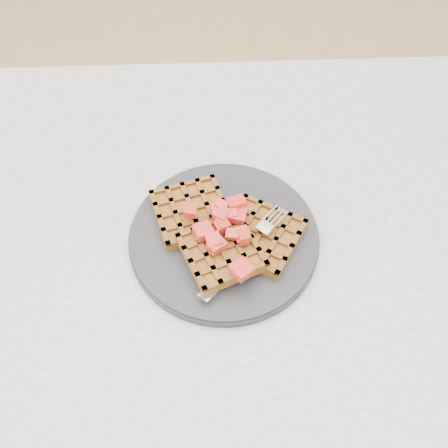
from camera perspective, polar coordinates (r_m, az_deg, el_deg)
name	(u,v)px	position (r m, az deg, el deg)	size (l,w,h in m)	color
ground	(270,392)	(1.41, 5.23, -18.57)	(4.00, 4.00, 0.00)	tan
table	(299,274)	(0.82, 8.55, -5.72)	(1.20, 0.80, 0.75)	beige
plate	(224,237)	(0.70, 0.00, -1.50)	(0.27, 0.27, 0.02)	black
waffles	(224,232)	(0.69, 0.03, -0.87)	(0.23, 0.20, 0.03)	brown
strawberry_pile	(224,218)	(0.67, 0.00, 0.69)	(0.15, 0.15, 0.02)	#A70B04
fork	(250,251)	(0.67, 2.94, -3.05)	(0.02, 0.18, 0.02)	silver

